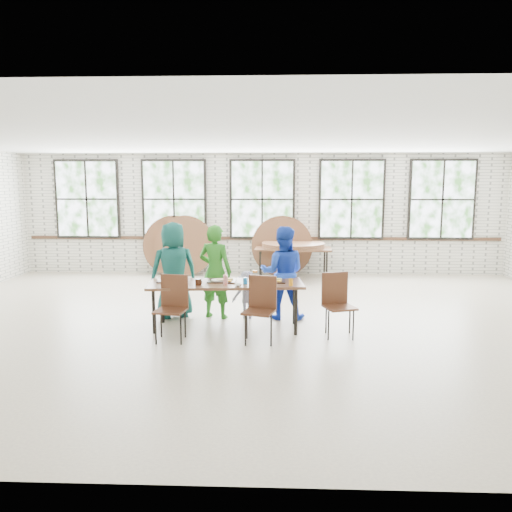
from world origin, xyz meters
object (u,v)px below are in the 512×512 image
(chair_near_left, at_px, (173,302))
(chair_near_right, at_px, (261,303))
(dining_table, at_px, (226,286))
(storage_table, at_px, (293,250))

(chair_near_left, height_order, chair_near_right, same)
(dining_table, xyz_separation_m, storage_table, (1.19, 4.21, -0.00))
(dining_table, height_order, storage_table, same)
(chair_near_left, relative_size, storage_table, 0.52)
(storage_table, bearing_deg, chair_near_left, -109.29)
(chair_near_right, relative_size, storage_table, 0.52)
(chair_near_left, xyz_separation_m, storage_table, (1.93, 4.76, 0.13))
(storage_table, bearing_deg, chair_near_right, -94.82)
(dining_table, distance_m, storage_table, 4.37)
(chair_near_right, xyz_separation_m, storage_table, (0.64, 4.79, 0.13))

